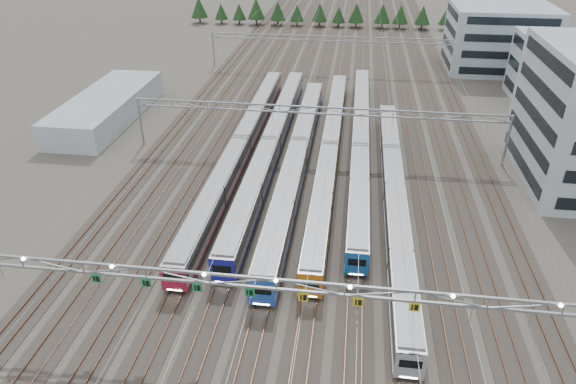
# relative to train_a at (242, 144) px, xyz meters

# --- Properties ---
(ground) EXTENTS (400.00, 400.00, 0.00)m
(ground) POSITION_rel_train_a_xyz_m (11.25, -38.02, -1.97)
(ground) COLOR #47423A
(ground) RESTS_ON ground
(track_bed) EXTENTS (54.00, 260.00, 5.42)m
(track_bed) POSITION_rel_train_a_xyz_m (11.25, 61.98, -0.48)
(track_bed) COLOR #2D2823
(track_bed) RESTS_ON ground
(train_a) EXTENTS (2.65, 65.21, 3.44)m
(train_a) POSITION_rel_train_a_xyz_m (0.00, 0.00, 0.00)
(train_a) COLOR black
(train_a) RESTS_ON ground
(train_b) EXTENTS (2.69, 63.63, 3.49)m
(train_b) POSITION_rel_train_a_xyz_m (4.50, 1.02, 0.02)
(train_b) COLOR black
(train_b) RESTS_ON ground
(train_c) EXTENTS (2.76, 59.66, 3.60)m
(train_c) POSITION_rel_train_a_xyz_m (9.00, -3.69, 0.08)
(train_c) COLOR black
(train_c) RESTS_ON ground
(train_d) EXTENTS (2.55, 64.28, 3.31)m
(train_d) POSITION_rel_train_a_xyz_m (13.50, 0.41, -0.07)
(train_d) COLOR black
(train_d) RESTS_ON ground
(train_e) EXTENTS (2.53, 64.92, 3.29)m
(train_e) POSITION_rel_train_a_xyz_m (18.00, 4.76, -0.08)
(train_e) COLOR black
(train_e) RESTS_ON ground
(train_f) EXTENTS (2.53, 56.82, 3.29)m
(train_f) POSITION_rel_train_a_xyz_m (22.50, -12.07, -0.08)
(train_f) COLOR black
(train_f) RESTS_ON ground
(gantry_near) EXTENTS (56.36, 0.61, 8.08)m
(gantry_near) POSITION_rel_train_a_xyz_m (11.20, -38.14, 5.11)
(gantry_near) COLOR gray
(gantry_near) RESTS_ON ground
(gantry_mid) EXTENTS (56.36, 0.36, 8.00)m
(gantry_mid) POSITION_rel_train_a_xyz_m (11.25, 1.98, 4.41)
(gantry_mid) COLOR gray
(gantry_mid) RESTS_ON ground
(gantry_far) EXTENTS (56.36, 0.36, 8.00)m
(gantry_far) POSITION_rel_train_a_xyz_m (11.25, 46.98, 4.41)
(gantry_far) COLOR gray
(gantry_far) RESTS_ON ground
(depot_bldg_mid) EXTENTS (14.00, 16.00, 12.68)m
(depot_bldg_mid) POSITION_rel_train_a_xyz_m (54.45, 31.53, 4.37)
(depot_bldg_mid) COLOR #8EA1AA
(depot_bldg_mid) RESTS_ON ground
(depot_bldg_north) EXTENTS (22.00, 18.00, 14.12)m
(depot_bldg_north) POSITION_rel_train_a_xyz_m (48.42, 53.57, 5.09)
(depot_bldg_north) COLOR #8EA1AA
(depot_bldg_north) RESTS_ON ground
(west_shed) EXTENTS (10.00, 30.00, 4.45)m
(west_shed) POSITION_rel_train_a_xyz_m (-27.23, 11.92, 0.25)
(west_shed) COLOR #8EA1AA
(west_shed) RESTS_ON ground
(treeline) EXTENTS (93.80, 5.60, 7.02)m
(treeline) POSITION_rel_train_a_xyz_m (10.35, 93.29, 2.26)
(treeline) COLOR #332114
(treeline) RESTS_ON ground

